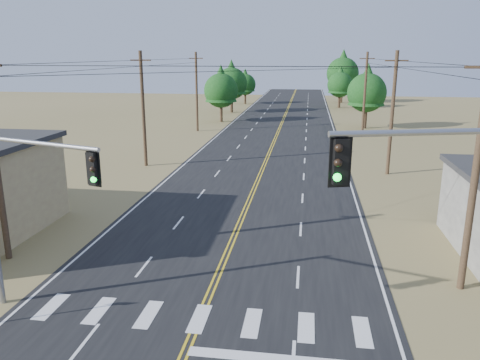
# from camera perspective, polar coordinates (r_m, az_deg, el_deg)

# --- Properties ---
(road) EXTENTS (15.00, 200.00, 0.02)m
(road) POSITION_cam_1_polar(r_m,az_deg,el_deg) (38.71, 2.44, 0.60)
(road) COLOR black
(road) RESTS_ON ground
(utility_pole_left_mid) EXTENTS (1.80, 0.30, 10.00)m
(utility_pole_left_mid) POSITION_cam_1_polar(r_m,az_deg,el_deg) (42.06, -11.72, 8.54)
(utility_pole_left_mid) COLOR #4C3826
(utility_pole_left_mid) RESTS_ON ground
(utility_pole_left_far) EXTENTS (1.80, 0.30, 10.00)m
(utility_pole_left_far) POSITION_cam_1_polar(r_m,az_deg,el_deg) (61.16, -5.31, 10.72)
(utility_pole_left_far) COLOR #4C3826
(utility_pole_left_far) RESTS_ON ground
(utility_pole_right_near) EXTENTS (1.80, 0.30, 10.00)m
(utility_pole_right_near) POSITION_cam_1_polar(r_m,az_deg,el_deg) (20.93, 26.80, 0.87)
(utility_pole_right_near) COLOR #4C3826
(utility_pole_right_near) RESTS_ON ground
(utility_pole_right_mid) EXTENTS (1.80, 0.30, 10.00)m
(utility_pole_right_mid) POSITION_cam_1_polar(r_m,az_deg,el_deg) (40.12, 18.07, 7.81)
(utility_pole_right_mid) COLOR #4C3826
(utility_pole_right_mid) RESTS_ON ground
(utility_pole_right_far) EXTENTS (1.80, 0.30, 10.00)m
(utility_pole_right_far) POSITION_cam_1_polar(r_m,az_deg,el_deg) (59.84, 14.98, 10.19)
(utility_pole_right_far) COLOR #4C3826
(utility_pole_right_far) RESTS_ON ground
(signal_mast_left) EXTENTS (5.55, 2.00, 6.95)m
(signal_mast_left) POSITION_cam_1_polar(r_m,az_deg,el_deg) (18.74, -25.47, -1.79)
(signal_mast_left) COLOR gray
(signal_mast_left) RESTS_ON ground
(signal_mast_right) EXTENTS (6.08, 1.99, 7.93)m
(signal_mast_right) POSITION_cam_1_polar(r_m,az_deg,el_deg) (14.56, 26.92, -3.91)
(signal_mast_right) COLOR gray
(signal_mast_right) RESTS_ON ground
(tree_left_near) EXTENTS (4.98, 4.98, 8.31)m
(tree_left_near) POSITION_cam_1_polar(r_m,az_deg,el_deg) (69.59, -2.33, 11.26)
(tree_left_near) COLOR #3F2D1E
(tree_left_near) RESTS_ON ground
(tree_left_mid) EXTENTS (5.35, 5.35, 8.92)m
(tree_left_mid) POSITION_cam_1_polar(r_m,az_deg,el_deg) (81.13, -1.05, 12.07)
(tree_left_mid) COLOR #3F2D1E
(tree_left_mid) RESTS_ON ground
(tree_left_far) EXTENTS (4.22, 4.22, 7.03)m
(tree_left_far) POSITION_cam_1_polar(r_m,az_deg,el_deg) (95.66, 0.64, 11.83)
(tree_left_far) COLOR #3F2D1E
(tree_left_far) RESTS_ON ground
(tree_right_near) EXTENTS (5.18, 5.18, 8.63)m
(tree_right_near) POSITION_cam_1_polar(r_m,az_deg,el_deg) (65.48, 15.23, 10.69)
(tree_right_near) COLOR #3F2D1E
(tree_right_near) RESTS_ON ground
(tree_right_mid) EXTENTS (4.64, 4.64, 7.73)m
(tree_right_mid) POSITION_cam_1_polar(r_m,az_deg,el_deg) (90.37, 12.11, 11.59)
(tree_right_mid) COLOR #3F2D1E
(tree_right_mid) RESTS_ON ground
(tree_right_far) EXTENTS (6.47, 6.47, 10.79)m
(tree_right_far) POSITION_cam_1_polar(r_m,az_deg,el_deg) (100.27, 12.43, 12.96)
(tree_right_far) COLOR #3F2D1E
(tree_right_far) RESTS_ON ground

